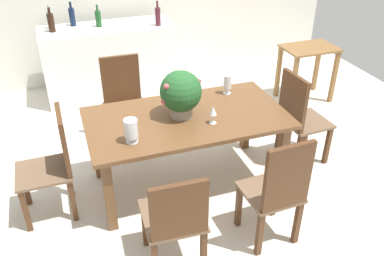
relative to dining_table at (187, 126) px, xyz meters
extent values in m
plane|color=silver|center=(0.00, 0.20, -0.65)|extent=(7.04, 7.04, 0.00)
cube|color=brown|center=(0.00, 0.00, 0.08)|extent=(1.82, 0.97, 0.04)
cube|color=brown|center=(-0.81, -0.39, -0.30)|extent=(0.08, 0.08, 0.71)
cube|color=brown|center=(0.81, -0.39, -0.30)|extent=(0.08, 0.08, 0.71)
cube|color=brown|center=(-0.81, 0.39, -0.30)|extent=(0.08, 0.08, 0.71)
cube|color=brown|center=(0.81, 0.39, -0.30)|extent=(0.08, 0.08, 0.71)
cube|color=#4C2D19|center=(-1.49, 0.18, -0.44)|extent=(0.04, 0.04, 0.44)
cube|color=#4C2D19|center=(-1.49, -0.18, -0.44)|extent=(0.04, 0.04, 0.44)
cube|color=#4C2D19|center=(-1.11, 0.18, -0.44)|extent=(0.04, 0.04, 0.44)
cube|color=#4C2D19|center=(-1.10, -0.18, -0.44)|extent=(0.04, 0.04, 0.44)
cube|color=brown|center=(-1.30, 0.00, -0.21)|extent=(0.46, 0.44, 0.03)
cube|color=#4C2D19|center=(-1.09, 0.00, 0.07)|extent=(0.04, 0.40, 0.53)
cube|color=#4C2D19|center=(-0.60, 0.70, -0.44)|extent=(0.04, 0.04, 0.44)
cube|color=#4C2D19|center=(-0.22, 0.69, -0.44)|extent=(0.04, 0.04, 0.44)
cube|color=#4C2D19|center=(-0.59, 1.06, -0.44)|extent=(0.04, 0.04, 0.44)
cube|color=#4C2D19|center=(-0.22, 1.05, -0.44)|extent=(0.04, 0.04, 0.44)
cube|color=brown|center=(-0.41, 0.88, -0.21)|extent=(0.46, 0.44, 0.03)
cube|color=#4C2D19|center=(-0.40, 1.07, 0.07)|extent=(0.42, 0.05, 0.53)
cube|color=#4C2D19|center=(-0.22, -0.69, -0.44)|extent=(0.05, 0.05, 0.44)
cube|color=#4C2D19|center=(-0.58, -0.67, -0.44)|extent=(0.05, 0.05, 0.44)
cube|color=#4C2D19|center=(-0.23, -1.08, -0.44)|extent=(0.05, 0.05, 0.44)
cube|color=brown|center=(-0.41, -0.88, -0.21)|extent=(0.47, 0.49, 0.03)
cube|color=#4C2D19|center=(-0.42, -1.09, 0.03)|extent=(0.41, 0.06, 0.45)
cube|color=#4C2D19|center=(1.49, -0.17, -0.44)|extent=(0.05, 0.05, 0.44)
cube|color=#4C2D19|center=(1.47, 0.19, -0.44)|extent=(0.05, 0.05, 0.44)
cube|color=#4C2D19|center=(1.13, -0.19, -0.44)|extent=(0.05, 0.05, 0.44)
cube|color=#4C2D19|center=(1.11, 0.17, -0.44)|extent=(0.05, 0.05, 0.44)
cube|color=brown|center=(1.30, 0.00, -0.21)|extent=(0.46, 0.46, 0.03)
cube|color=#4C2D19|center=(1.10, -0.01, 0.08)|extent=(0.06, 0.40, 0.54)
cube|color=#4C2D19|center=(0.57, -0.69, -0.44)|extent=(0.05, 0.05, 0.44)
cube|color=#4C2D19|center=(0.23, -0.71, -0.44)|extent=(0.05, 0.05, 0.44)
cube|color=#4C2D19|center=(0.59, -1.04, -0.44)|extent=(0.05, 0.05, 0.44)
cube|color=#4C2D19|center=(0.24, -1.06, -0.44)|extent=(0.05, 0.05, 0.44)
cube|color=brown|center=(0.41, -0.88, -0.21)|extent=(0.44, 0.45, 0.03)
cube|color=#4C2D19|center=(0.42, -1.07, 0.08)|extent=(0.39, 0.06, 0.55)
cylinder|color=gray|center=(-0.04, 0.03, 0.15)|extent=(0.20, 0.20, 0.11)
sphere|color=#235628|center=(-0.04, 0.03, 0.35)|extent=(0.37, 0.37, 0.37)
sphere|color=#C64C56|center=(-0.19, -0.04, 0.44)|extent=(0.05, 0.05, 0.05)
sphere|color=#C64C56|center=(0.12, 0.04, 0.41)|extent=(0.05, 0.05, 0.05)
sphere|color=#C64C56|center=(0.12, 0.00, 0.43)|extent=(0.04, 0.04, 0.04)
sphere|color=#C64C56|center=(-0.21, -0.01, 0.29)|extent=(0.06, 0.06, 0.06)
cylinder|color=silver|center=(-0.56, -0.26, 0.11)|extent=(0.10, 0.10, 0.01)
cylinder|color=silver|center=(-0.56, -0.26, 0.13)|extent=(0.02, 0.02, 0.04)
cylinder|color=silver|center=(-0.56, -0.26, 0.23)|extent=(0.11, 0.11, 0.16)
cylinder|color=silver|center=(0.53, 0.30, 0.11)|extent=(0.08, 0.08, 0.01)
cylinder|color=silver|center=(0.53, 0.30, 0.14)|extent=(0.03, 0.03, 0.05)
cylinder|color=silver|center=(0.53, 0.30, 0.23)|extent=(0.08, 0.08, 0.14)
cylinder|color=silver|center=(0.18, -0.19, 0.10)|extent=(0.06, 0.06, 0.00)
cylinder|color=silver|center=(0.18, -0.19, 0.14)|extent=(0.01, 0.01, 0.08)
cone|color=silver|center=(0.18, -0.19, 0.22)|extent=(0.06, 0.06, 0.08)
cube|color=white|center=(-0.36, 2.25, -0.18)|extent=(1.72, 0.63, 0.96)
cylinder|color=#511E28|center=(0.30, 2.06, 0.42)|extent=(0.07, 0.07, 0.23)
cylinder|color=#511E28|center=(0.30, 2.06, 0.58)|extent=(0.03, 0.03, 0.09)
cylinder|color=#B2BFB7|center=(-1.02, 2.38, 0.42)|extent=(0.07, 0.07, 0.24)
cylinder|color=#B2BFB7|center=(-1.02, 2.38, 0.57)|extent=(0.03, 0.03, 0.07)
cylinder|color=#194C1E|center=(-0.44, 2.27, 0.40)|extent=(0.08, 0.08, 0.20)
cylinder|color=#194C1E|center=(-0.44, 2.27, 0.54)|extent=(0.02, 0.02, 0.08)
cylinder|color=#0F1E38|center=(-0.75, 2.42, 0.42)|extent=(0.07, 0.07, 0.23)
cylinder|color=#0F1E38|center=(-0.75, 2.42, 0.57)|extent=(0.03, 0.03, 0.08)
cylinder|color=black|center=(-1.02, 2.25, 0.42)|extent=(0.08, 0.08, 0.23)
cylinder|color=black|center=(-1.02, 2.25, 0.57)|extent=(0.03, 0.03, 0.08)
cube|color=brown|center=(2.08, 1.21, 0.08)|extent=(0.69, 0.47, 0.02)
cube|color=brown|center=(1.78, 1.01, -0.29)|extent=(0.05, 0.05, 0.72)
cube|color=brown|center=(2.39, 1.01, -0.29)|extent=(0.05, 0.05, 0.72)
cube|color=brown|center=(1.78, 1.41, -0.29)|extent=(0.05, 0.05, 0.72)
cube|color=brown|center=(2.39, 1.41, -0.29)|extent=(0.05, 0.05, 0.72)
camera|label=1|loc=(-1.02, -3.07, 1.94)|focal=38.40mm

